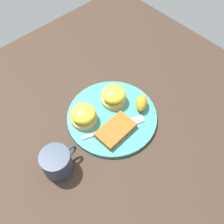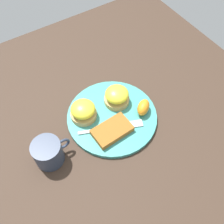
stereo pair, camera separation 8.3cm
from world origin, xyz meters
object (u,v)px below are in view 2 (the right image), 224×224
sandwich_benedict_right (83,111)px  orange_wedge (143,107)px  hashbrown_patty (112,130)px  cup (48,152)px  fork (115,127)px  sandwich_benedict_left (117,96)px

sandwich_benedict_right → orange_wedge: 0.19m
hashbrown_patty → cup: 0.20m
fork → hashbrown_patty: bearing=-153.3°
hashbrown_patty → cup: bearing=171.7°
sandwich_benedict_left → fork: sandwich_benedict_left is taller
sandwich_benedict_left → orange_wedge: size_ratio=1.40×
sandwich_benedict_right → orange_wedge: size_ratio=1.40×
sandwich_benedict_right → hashbrown_patty: (0.04, -0.10, -0.02)m
hashbrown_patty → orange_wedge: size_ratio=1.99×
orange_wedge → fork: size_ratio=0.30×
hashbrown_patty → fork: 0.02m
orange_wedge → fork: orange_wedge is taller
hashbrown_patty → orange_wedge: bearing=5.4°
hashbrown_patty → fork: hashbrown_patty is taller
fork → orange_wedge: bearing=1.9°
sandwich_benedict_right → fork: sandwich_benedict_right is taller
sandwich_benedict_left → orange_wedge: sandwich_benedict_left is taller
orange_wedge → cup: 0.33m
fork → cup: 0.22m
sandwich_benedict_left → sandwich_benedict_right: same height
sandwich_benedict_right → hashbrown_patty: sandwich_benedict_right is taller
sandwich_benedict_left → sandwich_benedict_right: 0.12m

